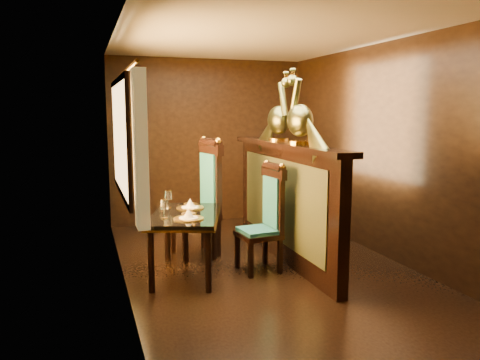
{
  "coord_description": "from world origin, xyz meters",
  "views": [
    {
      "loc": [
        -1.84,
        -4.53,
        1.71
      ],
      "look_at": [
        -0.26,
        0.17,
        0.98
      ],
      "focal_mm": 35.0,
      "sensor_mm": 36.0,
      "label": 1
    }
  ],
  "objects_px": {
    "chair_right": "(205,193)",
    "peacock_left": "(300,106)",
    "dining_table": "(185,220)",
    "chair_left": "(268,214)",
    "peacock_right": "(279,107)"
  },
  "relations": [
    {
      "from": "chair_right",
      "to": "chair_left",
      "type": "bearing_deg",
      "value": -67.66
    },
    {
      "from": "chair_left",
      "to": "chair_right",
      "type": "xyz_separation_m",
      "value": [
        -0.5,
        0.79,
        0.12
      ]
    },
    {
      "from": "dining_table",
      "to": "peacock_right",
      "type": "xyz_separation_m",
      "value": [
        1.2,
        0.35,
        1.16
      ]
    },
    {
      "from": "peacock_left",
      "to": "chair_left",
      "type": "bearing_deg",
      "value": 163.28
    },
    {
      "from": "peacock_left",
      "to": "chair_right",
      "type": "bearing_deg",
      "value": 132.5
    },
    {
      "from": "chair_left",
      "to": "peacock_left",
      "type": "xyz_separation_m",
      "value": [
        0.32,
        -0.1,
        1.15
      ]
    },
    {
      "from": "chair_left",
      "to": "chair_right",
      "type": "height_order",
      "value": "chair_right"
    },
    {
      "from": "peacock_left",
      "to": "peacock_right",
      "type": "relative_size",
      "value": 1.02
    },
    {
      "from": "dining_table",
      "to": "peacock_left",
      "type": "distance_m",
      "value": 1.69
    },
    {
      "from": "dining_table",
      "to": "peacock_right",
      "type": "bearing_deg",
      "value": 34.89
    },
    {
      "from": "dining_table",
      "to": "chair_right",
      "type": "distance_m",
      "value": 0.79
    },
    {
      "from": "chair_right",
      "to": "peacock_right",
      "type": "height_order",
      "value": "peacock_right"
    },
    {
      "from": "chair_left",
      "to": "peacock_left",
      "type": "distance_m",
      "value": 1.2
    },
    {
      "from": "peacock_left",
      "to": "peacock_right",
      "type": "distance_m",
      "value": 0.56
    },
    {
      "from": "chair_right",
      "to": "peacock_left",
      "type": "bearing_deg",
      "value": -57.21
    }
  ]
}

